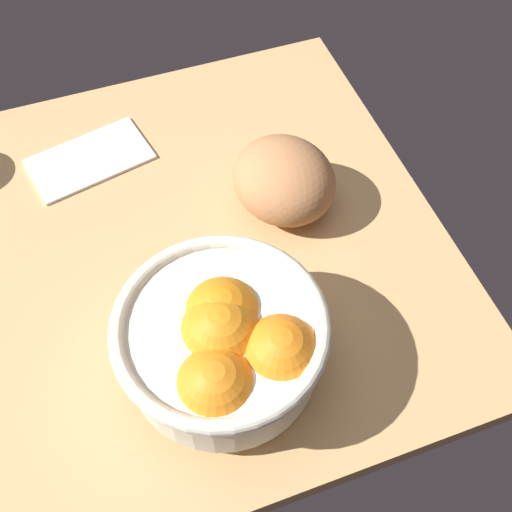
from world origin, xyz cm
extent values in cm
cube|color=tan|center=(0.00, 0.00, -1.50)|extent=(71.72, 63.51, 3.00)
cylinder|color=silver|center=(-4.01, 17.01, 1.28)|extent=(9.10, 9.10, 2.55)
cylinder|color=silver|center=(-4.01, 17.01, 6.21)|extent=(19.70, 19.70, 7.32)
torus|color=silver|center=(-4.01, 17.01, 9.87)|extent=(21.30, 21.30, 1.60)
sphere|color=orange|center=(-4.83, 15.10, 7.99)|extent=(8.07, 8.07, 8.07)
sphere|color=orange|center=(-1.87, 22.06, 7.97)|extent=(7.96, 7.96, 7.96)
sphere|color=orange|center=(-8.72, 20.93, 7.98)|extent=(7.98, 7.98, 7.98)
sphere|color=orange|center=(-4.01, 17.01, 8.05)|extent=(8.41, 8.41, 8.41)
sphere|color=orange|center=(-4.01, 17.01, 7.89)|extent=(7.49, 7.49, 7.49)
ellipsoid|color=#B97B4C|center=(-18.17, -2.16, 4.68)|extent=(16.19, 16.83, 9.36)
cube|color=silver|center=(3.59, -18.03, 0.44)|extent=(17.25, 11.98, 0.88)
camera|label=1|loc=(2.33, 44.81, 63.58)|focal=44.54mm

